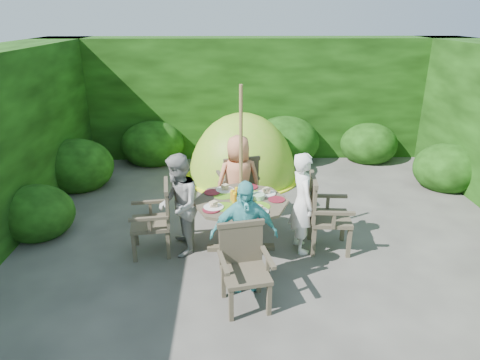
{
  "coord_description": "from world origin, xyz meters",
  "views": [
    {
      "loc": [
        -0.6,
        -5.35,
        2.98
      ],
      "look_at": [
        -0.45,
        0.06,
        0.85
      ],
      "focal_mm": 32.0,
      "sensor_mm": 36.0,
      "label": 1
    }
  ],
  "objects_px": {
    "child_right": "(302,203)",
    "child_left": "(179,205)",
    "patio_table": "(241,209)",
    "garden_chair_right": "(324,213)",
    "garden_chair_left": "(156,218)",
    "parasol_pole": "(241,173)",
    "child_front": "(244,235)",
    "garden_chair_front": "(244,265)",
    "garden_chair_back": "(239,184)",
    "dome_tent": "(242,177)",
    "child_back": "(238,181)"
  },
  "relations": [
    {
      "from": "child_right",
      "to": "child_front",
      "type": "xyz_separation_m",
      "value": [
        -0.79,
        -0.81,
        -0.02
      ]
    },
    {
      "from": "patio_table",
      "to": "garden_chair_left",
      "type": "height_order",
      "value": "garden_chair_left"
    },
    {
      "from": "garden_chair_right",
      "to": "garden_chair_front",
      "type": "xyz_separation_m",
      "value": [
        -1.09,
        -1.13,
        -0.06
      ]
    },
    {
      "from": "garden_chair_right",
      "to": "child_front",
      "type": "height_order",
      "value": "child_front"
    },
    {
      "from": "child_back",
      "to": "dome_tent",
      "type": "bearing_deg",
      "value": -103.7
    },
    {
      "from": "patio_table",
      "to": "garden_chair_front",
      "type": "relative_size",
      "value": 1.44
    },
    {
      "from": "garden_chair_left",
      "to": "garden_chair_front",
      "type": "distance_m",
      "value": 1.55
    },
    {
      "from": "child_right",
      "to": "dome_tent",
      "type": "distance_m",
      "value": 2.88
    },
    {
      "from": "patio_table",
      "to": "child_back",
      "type": "xyz_separation_m",
      "value": [
        -0.02,
        0.8,
        0.07
      ]
    },
    {
      "from": "garden_chair_right",
      "to": "garden_chair_left",
      "type": "bearing_deg",
      "value": 95.21
    },
    {
      "from": "garden_chair_front",
      "to": "child_right",
      "type": "bearing_deg",
      "value": 42.76
    },
    {
      "from": "child_left",
      "to": "child_back",
      "type": "relative_size",
      "value": 0.99
    },
    {
      "from": "parasol_pole",
      "to": "child_back",
      "type": "height_order",
      "value": "parasol_pole"
    },
    {
      "from": "garden_chair_right",
      "to": "garden_chair_left",
      "type": "relative_size",
      "value": 1.06
    },
    {
      "from": "garden_chair_left",
      "to": "child_left",
      "type": "bearing_deg",
      "value": 80.97
    },
    {
      "from": "parasol_pole",
      "to": "child_front",
      "type": "distance_m",
      "value": 0.92
    },
    {
      "from": "child_right",
      "to": "child_left",
      "type": "height_order",
      "value": "child_right"
    },
    {
      "from": "child_left",
      "to": "child_back",
      "type": "bearing_deg",
      "value": 128.5
    },
    {
      "from": "child_back",
      "to": "child_front",
      "type": "xyz_separation_m",
      "value": [
        0.02,
        -1.6,
        -0.03
      ]
    },
    {
      "from": "child_front",
      "to": "child_left",
      "type": "bearing_deg",
      "value": 131.5
    },
    {
      "from": "garden_chair_right",
      "to": "child_back",
      "type": "relative_size",
      "value": 0.72
    },
    {
      "from": "patio_table",
      "to": "garden_chair_right",
      "type": "xyz_separation_m",
      "value": [
        1.09,
        0.02,
        -0.09
      ]
    },
    {
      "from": "garden_chair_left",
      "to": "garden_chair_back",
      "type": "relative_size",
      "value": 0.97
    },
    {
      "from": "garden_chair_back",
      "to": "garden_chair_front",
      "type": "bearing_deg",
      "value": 75.33
    },
    {
      "from": "child_right",
      "to": "child_front",
      "type": "height_order",
      "value": "child_right"
    },
    {
      "from": "parasol_pole",
      "to": "garden_chair_right",
      "type": "distance_m",
      "value": 1.24
    },
    {
      "from": "parasol_pole",
      "to": "child_back",
      "type": "relative_size",
      "value": 1.62
    },
    {
      "from": "parasol_pole",
      "to": "garden_chair_left",
      "type": "relative_size",
      "value": 2.39
    },
    {
      "from": "garden_chair_left",
      "to": "garden_chair_back",
      "type": "height_order",
      "value": "garden_chair_back"
    },
    {
      "from": "child_right",
      "to": "dome_tent",
      "type": "bearing_deg",
      "value": 5.43
    },
    {
      "from": "garden_chair_back",
      "to": "child_left",
      "type": "relative_size",
      "value": 0.7
    },
    {
      "from": "garden_chair_left",
      "to": "child_left",
      "type": "distance_m",
      "value": 0.35
    },
    {
      "from": "garden_chair_left",
      "to": "child_left",
      "type": "relative_size",
      "value": 0.68
    },
    {
      "from": "child_left",
      "to": "dome_tent",
      "type": "xyz_separation_m",
      "value": [
        0.91,
        2.74,
        -0.67
      ]
    },
    {
      "from": "garden_chair_front",
      "to": "child_right",
      "type": "distance_m",
      "value": 1.39
    },
    {
      "from": "child_left",
      "to": "child_back",
      "type": "xyz_separation_m",
      "value": [
        0.79,
        0.81,
        0.01
      ]
    },
    {
      "from": "parasol_pole",
      "to": "child_right",
      "type": "relative_size",
      "value": 1.62
    },
    {
      "from": "garden_chair_left",
      "to": "child_front",
      "type": "distance_m",
      "value": 1.37
    },
    {
      "from": "garden_chair_back",
      "to": "garden_chair_front",
      "type": "xyz_separation_m",
      "value": [
        -0.0,
        -2.2,
        -0.04
      ]
    },
    {
      "from": "garden_chair_front",
      "to": "child_left",
      "type": "bearing_deg",
      "value": 114.63
    },
    {
      "from": "parasol_pole",
      "to": "child_left",
      "type": "relative_size",
      "value": 1.63
    },
    {
      "from": "garden_chair_right",
      "to": "dome_tent",
      "type": "height_order",
      "value": "dome_tent"
    },
    {
      "from": "garden_chair_back",
      "to": "child_back",
      "type": "height_order",
      "value": "child_back"
    },
    {
      "from": "child_back",
      "to": "garden_chair_left",
      "type": "bearing_deg",
      "value": 26.33
    },
    {
      "from": "garden_chair_right",
      "to": "dome_tent",
      "type": "xyz_separation_m",
      "value": [
        -0.99,
        2.7,
        -0.52
      ]
    },
    {
      "from": "garden_chair_front",
      "to": "child_back",
      "type": "relative_size",
      "value": 0.64
    },
    {
      "from": "patio_table",
      "to": "garden_chair_front",
      "type": "distance_m",
      "value": 1.11
    },
    {
      "from": "child_right",
      "to": "patio_table",
      "type": "bearing_deg",
      "value": 81.84
    },
    {
      "from": "garden_chair_right",
      "to": "garden_chair_back",
      "type": "bearing_deg",
      "value": 49.82
    },
    {
      "from": "child_back",
      "to": "child_left",
      "type": "bearing_deg",
      "value": 35.62
    }
  ]
}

